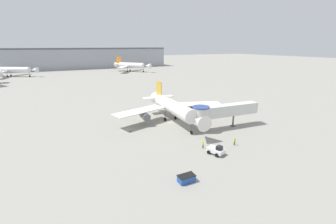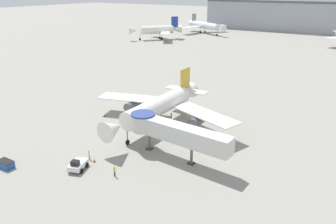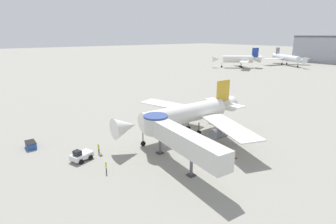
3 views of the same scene
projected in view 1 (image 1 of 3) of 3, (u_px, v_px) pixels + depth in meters
name	position (u px, v px, depth m)	size (l,w,h in m)	color
ground_plane	(171.00, 122.00, 62.05)	(800.00, 800.00, 0.00)	gray
main_airplane	(173.00, 107.00, 61.28)	(32.90, 28.24, 9.89)	white
jet_bridge	(221.00, 111.00, 56.37)	(18.53, 4.63, 6.33)	silver
pushback_tug_white	(216.00, 150.00, 43.72)	(2.97, 3.74, 1.88)	silver
service_container_blue	(186.00, 178.00, 34.84)	(2.73, 1.55, 1.13)	#234C9E
traffic_cone_port_wing	(130.00, 130.00, 55.11)	(0.44, 0.44, 0.73)	black
traffic_cone_near_nose	(208.00, 146.00, 46.67)	(0.44, 0.44, 0.73)	black
traffic_cone_starboard_wing	(212.00, 115.00, 67.08)	(0.48, 0.48, 0.79)	black
ground_crew_marshaller	(235.00, 141.00, 47.54)	(0.37, 0.28, 1.72)	#1E2338
ground_crew_wing_walker	(203.00, 144.00, 46.12)	(0.35, 0.35, 1.64)	#1E2338
background_jet_gray_tail	(11.00, 70.00, 151.27)	(31.46, 29.09, 10.56)	silver
background_jet_orange_tail	(131.00, 65.00, 180.91)	(27.47, 27.76, 11.61)	white
terminal_building	(90.00, 58.00, 211.44)	(140.69, 27.94, 18.37)	#999EA8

